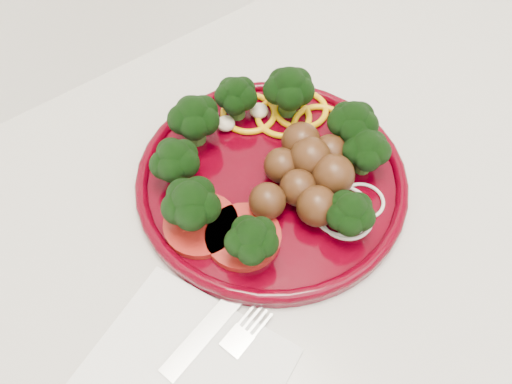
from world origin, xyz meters
TOP-DOWN VIEW (x-y plane):
  - counter at (0.00, 1.70)m, footprint 2.40×0.60m
  - plate at (-0.16, 1.72)m, footprint 0.30×0.30m
  - napkin at (-0.36, 1.61)m, footprint 0.21×0.21m

SIDE VIEW (x-z plane):
  - counter at x=0.00m, z-range 0.00..0.90m
  - napkin at x=-0.36m, z-range 0.90..0.90m
  - plate at x=-0.16m, z-range 0.89..0.96m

